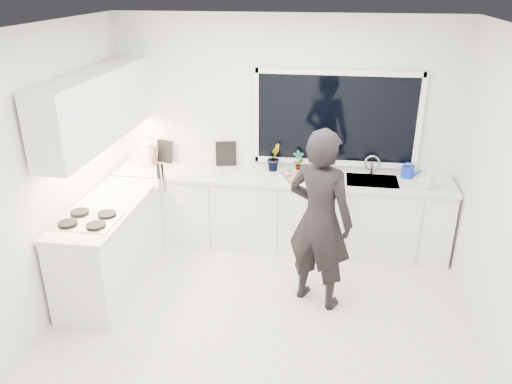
# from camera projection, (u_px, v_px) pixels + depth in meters

# --- Properties ---
(floor) EXTENTS (4.00, 3.50, 0.02)m
(floor) POSITION_uv_depth(u_px,v_px,m) (263.00, 317.00, 4.88)
(floor) COLOR beige
(floor) RESTS_ON ground
(wall_back) EXTENTS (4.00, 0.02, 2.70)m
(wall_back) POSITION_uv_depth(u_px,v_px,m) (284.00, 132.00, 5.94)
(wall_back) COLOR white
(wall_back) RESTS_ON ground
(wall_left) EXTENTS (0.02, 3.50, 2.70)m
(wall_left) POSITION_uv_depth(u_px,v_px,m) (49.00, 177.00, 4.62)
(wall_left) COLOR white
(wall_left) RESTS_ON ground
(wall_right) EXTENTS (0.02, 3.50, 2.70)m
(wall_right) POSITION_uv_depth(u_px,v_px,m) (508.00, 205.00, 4.06)
(wall_right) COLOR white
(wall_right) RESTS_ON ground
(ceiling) EXTENTS (4.00, 3.50, 0.02)m
(ceiling) POSITION_uv_depth(u_px,v_px,m) (265.00, 26.00, 3.80)
(ceiling) COLOR white
(ceiling) RESTS_ON wall_back
(window) EXTENTS (1.80, 0.02, 1.00)m
(window) POSITION_uv_depth(u_px,v_px,m) (336.00, 119.00, 5.74)
(window) COLOR black
(window) RESTS_ON wall_back
(base_cabinets_back) EXTENTS (3.92, 0.58, 0.88)m
(base_cabinets_back) POSITION_uv_depth(u_px,v_px,m) (280.00, 212.00, 6.02)
(base_cabinets_back) COLOR white
(base_cabinets_back) RESTS_ON floor
(base_cabinets_left) EXTENTS (0.58, 1.60, 0.88)m
(base_cabinets_left) POSITION_uv_depth(u_px,v_px,m) (111.00, 247.00, 5.25)
(base_cabinets_left) COLOR white
(base_cabinets_left) RESTS_ON floor
(countertop_back) EXTENTS (3.94, 0.62, 0.04)m
(countertop_back) POSITION_uv_depth(u_px,v_px,m) (280.00, 177.00, 5.82)
(countertop_back) COLOR silver
(countertop_back) RESTS_ON base_cabinets_back
(countertop_left) EXTENTS (0.62, 1.60, 0.04)m
(countertop_left) POSITION_uv_depth(u_px,v_px,m) (106.00, 207.00, 5.07)
(countertop_left) COLOR silver
(countertop_left) RESTS_ON base_cabinets_left
(upper_cabinets) EXTENTS (0.34, 2.10, 0.70)m
(upper_cabinets) POSITION_uv_depth(u_px,v_px,m) (98.00, 107.00, 5.02)
(upper_cabinets) COLOR white
(upper_cabinets) RESTS_ON wall_left
(sink) EXTENTS (0.58, 0.42, 0.14)m
(sink) POSITION_uv_depth(u_px,v_px,m) (372.00, 184.00, 5.70)
(sink) COLOR silver
(sink) RESTS_ON countertop_back
(faucet) EXTENTS (0.03, 0.03, 0.22)m
(faucet) POSITION_uv_depth(u_px,v_px,m) (372.00, 165.00, 5.82)
(faucet) COLOR silver
(faucet) RESTS_ON countertop_back
(stovetop) EXTENTS (0.56, 0.48, 0.03)m
(stovetop) POSITION_uv_depth(u_px,v_px,m) (88.00, 219.00, 4.74)
(stovetop) COLOR black
(stovetop) RESTS_ON countertop_left
(person) EXTENTS (0.79, 0.68, 1.83)m
(person) POSITION_uv_depth(u_px,v_px,m) (320.00, 220.00, 4.77)
(person) COLOR black
(person) RESTS_ON floor
(pizza_tray) EXTENTS (0.57, 0.50, 0.03)m
(pizza_tray) POSITION_uv_depth(u_px,v_px,m) (304.00, 176.00, 5.75)
(pizza_tray) COLOR silver
(pizza_tray) RESTS_ON countertop_back
(pizza) EXTENTS (0.52, 0.45, 0.01)m
(pizza) POSITION_uv_depth(u_px,v_px,m) (304.00, 175.00, 5.75)
(pizza) COLOR red
(pizza) RESTS_ON pizza_tray
(watering_can) EXTENTS (0.18, 0.18, 0.13)m
(watering_can) POSITION_uv_depth(u_px,v_px,m) (407.00, 172.00, 5.74)
(watering_can) COLOR #142CC2
(watering_can) RESTS_ON countertop_back
(paper_towel_roll) EXTENTS (0.12, 0.12, 0.26)m
(paper_towel_roll) POSITION_uv_depth(u_px,v_px,m) (147.00, 155.00, 6.09)
(paper_towel_roll) COLOR white
(paper_towel_roll) RESTS_ON countertop_back
(knife_block) EXTENTS (0.16, 0.14, 0.22)m
(knife_block) POSITION_uv_depth(u_px,v_px,m) (151.00, 156.00, 6.13)
(knife_block) COLOR olive
(knife_block) RESTS_ON countertop_back
(utensil_crock) EXTENTS (0.17, 0.17, 0.16)m
(utensil_crock) POSITION_uv_depth(u_px,v_px,m) (161.00, 184.00, 5.37)
(utensil_crock) COLOR silver
(utensil_crock) RESTS_ON countertop_left
(picture_frame_large) EXTENTS (0.22, 0.09, 0.28)m
(picture_frame_large) POSITION_uv_depth(u_px,v_px,m) (165.00, 151.00, 6.19)
(picture_frame_large) COLOR black
(picture_frame_large) RESTS_ON countertop_back
(picture_frame_small) EXTENTS (0.25, 0.07, 0.30)m
(picture_frame_small) POSITION_uv_depth(u_px,v_px,m) (226.00, 154.00, 6.08)
(picture_frame_small) COLOR black
(picture_frame_small) RESTS_ON countertop_back
(herb_plants) EXTENTS (0.80, 0.21, 0.32)m
(herb_plants) POSITION_uv_depth(u_px,v_px,m) (296.00, 160.00, 5.89)
(herb_plants) COLOR #26662D
(herb_plants) RESTS_ON countertop_back
(soap_bottles) EXTENTS (0.17, 0.13, 0.27)m
(soap_bottles) POSITION_uv_depth(u_px,v_px,m) (427.00, 178.00, 5.42)
(soap_bottles) COLOR #D8BF66
(soap_bottles) RESTS_ON countertop_back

